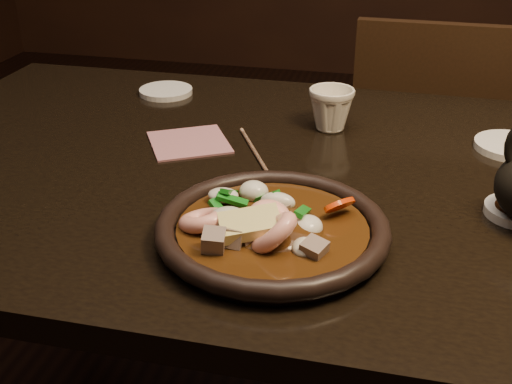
% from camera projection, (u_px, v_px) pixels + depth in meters
% --- Properties ---
extents(table, '(1.60, 0.90, 0.75)m').
position_uv_depth(table, '(324.00, 211.00, 1.09)').
color(table, black).
rests_on(table, floor).
extents(chair, '(0.43, 0.43, 0.90)m').
position_uv_depth(chair, '(432.00, 176.00, 1.62)').
color(chair, black).
rests_on(chair, floor).
extents(plate, '(0.31, 0.31, 0.03)m').
position_uv_depth(plate, '(272.00, 230.00, 0.85)').
color(plate, black).
rests_on(plate, table).
extents(stirfry, '(0.25, 0.19, 0.07)m').
position_uv_depth(stirfry, '(265.00, 225.00, 0.85)').
color(stirfry, '#341C09').
rests_on(stirfry, plate).
extents(saucer_left, '(0.11, 0.11, 0.01)m').
position_uv_depth(saucer_left, '(166.00, 91.00, 1.39)').
color(saucer_left, silver).
rests_on(saucer_left, table).
extents(saucer_right, '(0.13, 0.13, 0.01)m').
position_uv_depth(saucer_right, '(511.00, 146.00, 1.12)').
color(saucer_right, silver).
rests_on(saucer_right, table).
extents(tea_cup, '(0.11, 0.10, 0.09)m').
position_uv_depth(tea_cup, '(331.00, 108.00, 1.19)').
color(tea_cup, silver).
rests_on(tea_cup, table).
extents(chopsticks, '(0.11, 0.21, 0.01)m').
position_uv_depth(chopsticks, '(256.00, 154.00, 1.10)').
color(chopsticks, tan).
rests_on(chopsticks, table).
extents(napkin, '(0.18, 0.18, 0.00)m').
position_uv_depth(napkin, '(189.00, 142.00, 1.15)').
color(napkin, '#A2646A').
rests_on(napkin, table).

